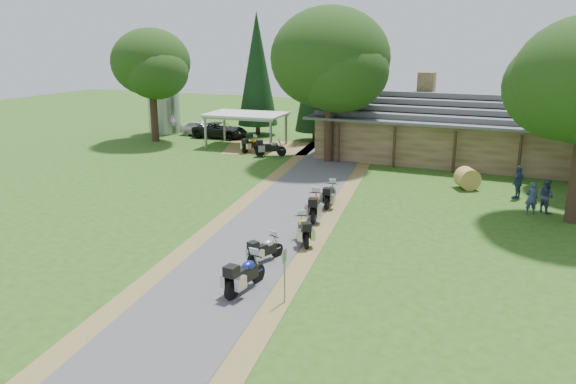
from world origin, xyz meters
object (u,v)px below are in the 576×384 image
at_px(car_dark_suv, 220,126).
at_px(motorcycle_carport_a, 251,144).
at_px(silo, 164,101).
at_px(motorcycle_row_c, 304,228).
at_px(motorcycle_row_b, 265,248).
at_px(motorcycle_row_a, 245,272).
at_px(hay_bale, 467,178).
at_px(motorcycle_row_e, 330,194).
at_px(lodge, 463,127).
at_px(motorcycle_carport_b, 271,147).
at_px(carport, 246,130).
at_px(car_white_sedan, 201,126).
at_px(motorcycle_row_d, 315,205).

relative_size(car_dark_suv, motorcycle_carport_a, 2.84).
distance_m(silo, motorcycle_row_c, 31.96).
bearing_deg(motorcycle_row_b, motorcycle_row_a, -150.34).
bearing_deg(motorcycle_row_c, motorcycle_row_a, 148.55).
xyz_separation_m(motorcycle_row_b, hay_bale, (6.22, 14.90, 0.05)).
bearing_deg(motorcycle_row_e, lodge, -25.17).
bearing_deg(silo, motorcycle_carport_a, -23.70).
relative_size(lodge, motorcycle_carport_b, 10.21).
xyz_separation_m(motorcycle_row_a, motorcycle_row_e, (-0.63, 11.11, -0.04)).
height_order(lodge, carport, lodge).
bearing_deg(carport, lodge, 0.82).
distance_m(motorcycle_carport_a, hay_bale, 17.52).
height_order(car_white_sedan, motorcycle_carport_b, car_white_sedan).
distance_m(car_white_sedan, motorcycle_row_d, 26.06).
distance_m(motorcycle_row_a, hay_bale, 18.51).
relative_size(car_dark_suv, motorcycle_row_c, 2.80).
xyz_separation_m(lodge, motorcycle_carport_a, (-15.53, -3.44, -1.81)).
relative_size(car_white_sedan, car_dark_suv, 0.99).
distance_m(motorcycle_row_e, motorcycle_carport_a, 15.47).
distance_m(carport, motorcycle_row_e, 17.95).
bearing_deg(car_dark_suv, motorcycle_row_e, -139.94).
distance_m(carport, car_white_sedan, 6.80).
height_order(car_dark_suv, motorcycle_row_c, car_dark_suv).
xyz_separation_m(motorcycle_carport_b, hay_bale, (14.68, -4.01, -0.09)).
bearing_deg(hay_bale, motorcycle_row_e, -134.46).
bearing_deg(motorcycle_carport_b, motorcycle_row_a, -98.30).
xyz_separation_m(car_white_sedan, motorcycle_row_d, (18.02, -18.83, -0.15)).
distance_m(silo, car_white_sedan, 4.60).
relative_size(carport, motorcycle_row_d, 2.97).
relative_size(carport, hay_bale, 4.99).
bearing_deg(motorcycle_row_b, car_dark_suv, 52.72).
bearing_deg(silo, car_dark_suv, -3.41).
height_order(motorcycle_carport_a, hay_bale, motorcycle_carport_a).
distance_m(carport, hay_bale, 19.53).
bearing_deg(car_white_sedan, motorcycle_row_e, -126.50).
xyz_separation_m(motorcycle_row_a, motorcycle_carport_a, (-11.07, 22.52, -0.05)).
bearing_deg(motorcycle_row_c, lodge, -42.16).
relative_size(silo, hay_bale, 4.78).
xyz_separation_m(car_white_sedan, hay_bale, (24.35, -9.88, -0.25)).
bearing_deg(motorcycle_row_e, carport, 35.16).
xyz_separation_m(motorcycle_row_a, motorcycle_row_b, (-0.48, 2.70, -0.11)).
bearing_deg(car_white_sedan, motorcycle_row_c, -133.97).
distance_m(carport, motorcycle_carport_a, 2.58).
xyz_separation_m(carport, motorcycle_row_b, (12.02, -21.85, -0.78)).
bearing_deg(motorcycle_row_b, motorcycle_carport_a, 47.67).
xyz_separation_m(motorcycle_row_d, motorcycle_carport_a, (-10.47, 13.87, -0.08)).
relative_size(lodge, car_dark_suv, 4.01).
bearing_deg(car_dark_suv, motorcycle_carport_b, -131.18).
bearing_deg(motorcycle_row_c, motorcycle_row_e, -22.98).
height_order(motorcycle_row_d, motorcycle_row_e, motorcycle_row_d).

